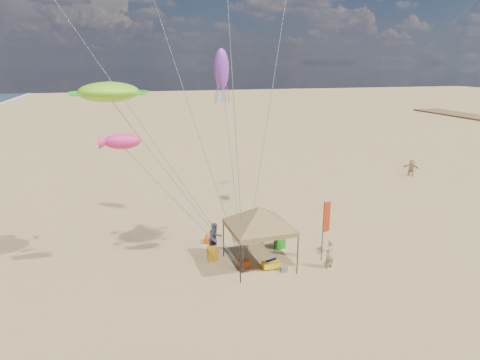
{
  "coord_description": "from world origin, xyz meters",
  "views": [
    {
      "loc": [
        -5.72,
        -17.25,
        9.9
      ],
      "look_at": [
        0.0,
        3.0,
        4.0
      ],
      "focal_mm": 31.29,
      "sensor_mm": 36.0,
      "label": 1
    }
  ],
  "objects_px": {
    "person_near_b": "(215,238)",
    "person_near_c": "(261,228)",
    "feather_flag": "(326,221)",
    "person_far_c": "(411,168)",
    "chair_green": "(280,242)",
    "beach_cart": "(271,265)",
    "chair_yellow": "(212,254)",
    "canopy_tent": "(259,209)",
    "cooler_blue": "(279,235)",
    "cooler_red": "(244,264)",
    "person_near_a": "(329,254)"
  },
  "relations": [
    {
      "from": "beach_cart",
      "to": "person_near_c",
      "type": "relative_size",
      "value": 0.48
    },
    {
      "from": "feather_flag",
      "to": "chair_yellow",
      "type": "relative_size",
      "value": 4.59
    },
    {
      "from": "feather_flag",
      "to": "person_near_a",
      "type": "height_order",
      "value": "feather_flag"
    },
    {
      "from": "beach_cart",
      "to": "person_near_c",
      "type": "xyz_separation_m",
      "value": [
        0.47,
        3.07,
        0.74
      ]
    },
    {
      "from": "person_near_c",
      "to": "person_near_a",
      "type": "bearing_deg",
      "value": 128.75
    },
    {
      "from": "person_near_a",
      "to": "person_near_b",
      "type": "height_order",
      "value": "person_near_b"
    },
    {
      "from": "person_far_c",
      "to": "cooler_red",
      "type": "bearing_deg",
      "value": -103.16
    },
    {
      "from": "canopy_tent",
      "to": "cooler_red",
      "type": "height_order",
      "value": "canopy_tent"
    },
    {
      "from": "person_near_b",
      "to": "person_far_c",
      "type": "distance_m",
      "value": 23.26
    },
    {
      "from": "chair_yellow",
      "to": "person_near_b",
      "type": "height_order",
      "value": "person_near_b"
    },
    {
      "from": "feather_flag",
      "to": "person_near_b",
      "type": "relative_size",
      "value": 1.82
    },
    {
      "from": "chair_green",
      "to": "chair_yellow",
      "type": "height_order",
      "value": "same"
    },
    {
      "from": "cooler_red",
      "to": "beach_cart",
      "type": "height_order",
      "value": "cooler_red"
    },
    {
      "from": "canopy_tent",
      "to": "cooler_blue",
      "type": "height_order",
      "value": "canopy_tent"
    },
    {
      "from": "feather_flag",
      "to": "person_far_c",
      "type": "bearing_deg",
      "value": 40.57
    },
    {
      "from": "chair_green",
      "to": "person_far_c",
      "type": "relative_size",
      "value": 0.45
    },
    {
      "from": "chair_green",
      "to": "person_near_c",
      "type": "bearing_deg",
      "value": 132.91
    },
    {
      "from": "chair_yellow",
      "to": "beach_cart",
      "type": "xyz_separation_m",
      "value": [
        2.63,
        -1.7,
        -0.15
      ]
    },
    {
      "from": "chair_yellow",
      "to": "person_far_c",
      "type": "bearing_deg",
      "value": 29.03
    },
    {
      "from": "feather_flag",
      "to": "person_near_b",
      "type": "bearing_deg",
      "value": 157.3
    },
    {
      "from": "cooler_red",
      "to": "person_far_c",
      "type": "height_order",
      "value": "person_far_c"
    },
    {
      "from": "beach_cart",
      "to": "feather_flag",
      "type": "bearing_deg",
      "value": 3.96
    },
    {
      "from": "chair_yellow",
      "to": "person_near_b",
      "type": "bearing_deg",
      "value": 67.0
    },
    {
      "from": "cooler_blue",
      "to": "chair_green",
      "type": "bearing_deg",
      "value": -108.41
    },
    {
      "from": "feather_flag",
      "to": "canopy_tent",
      "type": "bearing_deg",
      "value": 174.19
    },
    {
      "from": "cooler_blue",
      "to": "beach_cart",
      "type": "height_order",
      "value": "cooler_blue"
    },
    {
      "from": "feather_flag",
      "to": "person_far_c",
      "type": "height_order",
      "value": "feather_flag"
    },
    {
      "from": "chair_green",
      "to": "beach_cart",
      "type": "height_order",
      "value": "chair_green"
    },
    {
      "from": "chair_green",
      "to": "chair_yellow",
      "type": "distance_m",
      "value": 3.96
    },
    {
      "from": "chair_yellow",
      "to": "chair_green",
      "type": "bearing_deg",
      "value": 7.02
    },
    {
      "from": "feather_flag",
      "to": "chair_green",
      "type": "bearing_deg",
      "value": 130.33
    },
    {
      "from": "cooler_blue",
      "to": "person_near_a",
      "type": "xyz_separation_m",
      "value": [
        1.09,
        -4.11,
        0.58
      ]
    },
    {
      "from": "beach_cart",
      "to": "person_near_a",
      "type": "distance_m",
      "value": 2.93
    },
    {
      "from": "chair_green",
      "to": "beach_cart",
      "type": "relative_size",
      "value": 0.78
    },
    {
      "from": "person_near_b",
      "to": "person_near_c",
      "type": "bearing_deg",
      "value": -10.74
    },
    {
      "from": "person_near_b",
      "to": "person_near_c",
      "type": "relative_size",
      "value": 0.94
    },
    {
      "from": "beach_cart",
      "to": "chair_yellow",
      "type": "bearing_deg",
      "value": 147.22
    },
    {
      "from": "person_far_c",
      "to": "chair_green",
      "type": "bearing_deg",
      "value": -103.19
    },
    {
      "from": "person_near_b",
      "to": "cooler_red",
      "type": "bearing_deg",
      "value": -85.79
    },
    {
      "from": "canopy_tent",
      "to": "person_near_c",
      "type": "distance_m",
      "value": 3.39
    },
    {
      "from": "cooler_blue",
      "to": "feather_flag",
      "type": "bearing_deg",
      "value": -67.99
    },
    {
      "from": "beach_cart",
      "to": "cooler_blue",
      "type": "bearing_deg",
      "value": 63.34
    },
    {
      "from": "chair_yellow",
      "to": "person_far_c",
      "type": "xyz_separation_m",
      "value": [
        20.88,
        11.59,
        0.44
      ]
    },
    {
      "from": "feather_flag",
      "to": "cooler_blue",
      "type": "xyz_separation_m",
      "value": [
        -1.28,
        3.17,
        -1.95
      ]
    },
    {
      "from": "person_near_a",
      "to": "person_near_c",
      "type": "relative_size",
      "value": 0.82
    },
    {
      "from": "beach_cart",
      "to": "chair_green",
      "type": "bearing_deg",
      "value": 59.27
    },
    {
      "from": "canopy_tent",
      "to": "person_near_b",
      "type": "height_order",
      "value": "canopy_tent"
    },
    {
      "from": "canopy_tent",
      "to": "person_near_c",
      "type": "bearing_deg",
      "value": 69.38
    },
    {
      "from": "feather_flag",
      "to": "chair_yellow",
      "type": "height_order",
      "value": "feather_flag"
    },
    {
      "from": "cooler_red",
      "to": "person_near_c",
      "type": "height_order",
      "value": "person_near_c"
    }
  ]
}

